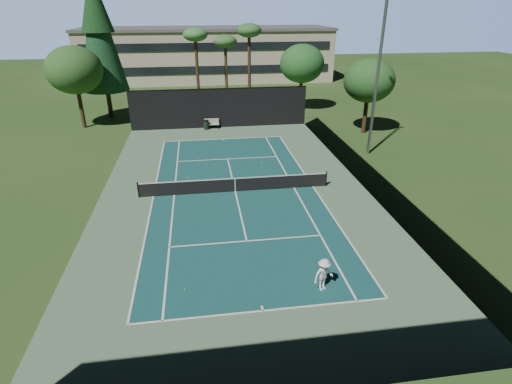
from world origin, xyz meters
TOP-DOWN VIEW (x-y plane):
  - ground at (0.00, 0.00)m, footprint 160.00×160.00m
  - apron_slab at (0.00, 0.00)m, footprint 18.00×32.00m
  - court_surface at (0.00, 0.00)m, footprint 10.97×23.77m
  - court_lines at (0.00, 0.00)m, footprint 11.07×23.87m
  - tennis_net at (0.00, 0.00)m, footprint 12.90×0.10m
  - fence at (0.00, 0.06)m, footprint 18.04×32.05m
  - player at (2.88, -10.85)m, footprint 1.16×0.91m
  - tennis_ball_a at (-3.26, -10.02)m, footprint 0.06×0.06m
  - tennis_ball_b at (-3.19, 2.97)m, footprint 0.07×0.07m
  - tennis_ball_c at (2.64, 5.06)m, footprint 0.07×0.07m
  - tennis_ball_d at (-2.36, 5.46)m, footprint 0.06×0.06m
  - park_bench at (-0.89, 15.71)m, footprint 1.50×0.45m
  - trash_bin at (-1.46, 15.41)m, footprint 0.56×0.56m
  - pine_tree at (-12.00, 22.00)m, footprint 4.80×4.80m
  - palm_a at (-2.00, 24.00)m, footprint 2.80×2.80m
  - palm_b at (1.50, 26.00)m, footprint 2.80×2.80m
  - palm_c at (4.00, 23.00)m, footprint 2.80×2.80m
  - decid_tree_a at (10.00, 22.00)m, footprint 5.12×5.12m
  - decid_tree_b at (14.00, 12.00)m, footprint 4.80×4.80m
  - decid_tree_c at (-14.00, 18.00)m, footprint 5.44×5.44m
  - campus_building at (0.00, 45.98)m, footprint 40.50×12.50m
  - light_pole at (12.00, 6.00)m, footprint 0.90×0.25m

SIDE VIEW (x-z plane):
  - ground at x=0.00m, z-range 0.00..0.00m
  - apron_slab at x=0.00m, z-range 0.00..0.01m
  - court_surface at x=0.00m, z-range 0.01..0.02m
  - court_lines at x=0.00m, z-range 0.02..0.02m
  - tennis_ball_a at x=-3.26m, z-range 0.00..0.06m
  - tennis_ball_d at x=-2.36m, z-range 0.00..0.06m
  - tennis_ball_b at x=-3.19m, z-range 0.00..0.07m
  - tennis_ball_c at x=2.64m, z-range 0.00..0.07m
  - trash_bin at x=-1.46m, z-range 0.01..0.95m
  - park_bench at x=-0.89m, z-range 0.03..1.06m
  - tennis_net at x=0.00m, z-range 0.01..1.11m
  - player at x=2.88m, z-range 0.00..1.58m
  - fence at x=0.00m, z-range -0.01..4.02m
  - campus_building at x=0.00m, z-range 0.06..8.36m
  - decid_tree_b at x=14.00m, z-range 1.51..8.65m
  - decid_tree_a at x=10.00m, z-range 1.61..9.23m
  - decid_tree_c at x=-14.00m, z-range 1.72..9.81m
  - light_pole at x=12.00m, z-range 0.35..12.57m
  - palm_b at x=1.50m, z-range 3.15..11.57m
  - palm_a at x=-2.00m, z-range 3.53..12.85m
  - palm_c at x=4.00m, z-range 3.72..13.49m
  - pine_tree at x=-12.00m, z-range 2.05..17.05m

